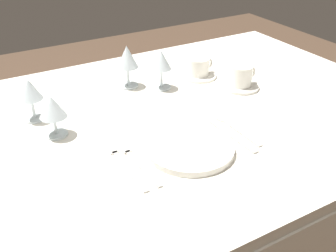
{
  "coord_description": "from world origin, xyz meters",
  "views": [
    {
      "loc": [
        -0.49,
        -0.98,
        1.36
      ],
      "look_at": [
        0.02,
        -0.09,
        0.76
      ],
      "focal_mm": 43.37,
      "sensor_mm": 36.0,
      "label": 1
    }
  ],
  "objects": [
    {
      "name": "spoon_soup",
      "position": [
        0.2,
        -0.16,
        0.74
      ],
      "size": [
        0.03,
        0.21,
        0.01
      ],
      "color": "beige",
      "rests_on": "dining_table"
    },
    {
      "name": "fork_inner",
      "position": [
        -0.16,
        -0.18,
        0.74
      ],
      "size": [
        0.02,
        0.23,
        0.0
      ],
      "color": "beige",
      "rests_on": "dining_table"
    },
    {
      "name": "dinner_plate",
      "position": [
        0.02,
        -0.21,
        0.75
      ],
      "size": [
        0.24,
        0.24,
        0.02
      ],
      "primitive_type": "cylinder",
      "color": "white",
      "rests_on": "dining_table"
    },
    {
      "name": "wine_glass_right",
      "position": [
        0.16,
        0.19,
        0.84
      ],
      "size": [
        0.07,
        0.07,
        0.14
      ],
      "color": "silver",
      "rests_on": "dining_table"
    },
    {
      "name": "dinner_knife",
      "position": [
        0.17,
        -0.21,
        0.74
      ],
      "size": [
        0.02,
        0.22,
        0.0
      ],
      "color": "beige",
      "rests_on": "dining_table"
    },
    {
      "name": "coffee_cup_right",
      "position": [
        0.33,
        0.21,
        0.78
      ],
      "size": [
        0.1,
        0.08,
        0.06
      ],
      "color": "white",
      "rests_on": "saucer_right"
    },
    {
      "name": "dining_table",
      "position": [
        0.0,
        0.0,
        0.66
      ],
      "size": [
        1.8,
        1.11,
        0.74
      ],
      "color": "silver",
      "rests_on": "ground"
    },
    {
      "name": "wine_glass_centre",
      "position": [
        -0.3,
        0.18,
        0.84
      ],
      "size": [
        0.07,
        0.07,
        0.14
      ],
      "color": "silver",
      "rests_on": "dining_table"
    },
    {
      "name": "coffee_cup_left",
      "position": [
        0.41,
        0.05,
        0.79
      ],
      "size": [
        0.1,
        0.08,
        0.07
      ],
      "color": "white",
      "rests_on": "saucer_left"
    },
    {
      "name": "wine_glass_left",
      "position": [
        -0.27,
        0.05,
        0.83
      ],
      "size": [
        0.08,
        0.08,
        0.13
      ],
      "color": "silver",
      "rests_on": "dining_table"
    },
    {
      "name": "fork_outer",
      "position": [
        -0.13,
        -0.19,
        0.74
      ],
      "size": [
        0.02,
        0.21,
        0.0
      ],
      "color": "beige",
      "rests_on": "dining_table"
    },
    {
      "name": "saucer_right",
      "position": [
        0.33,
        0.21,
        0.74
      ],
      "size": [
        0.14,
        0.14,
        0.01
      ],
      "primitive_type": "cylinder",
      "color": "white",
      "rests_on": "dining_table"
    },
    {
      "name": "saucer_left",
      "position": [
        0.4,
        0.05,
        0.74
      ],
      "size": [
        0.14,
        0.14,
        0.01
      ],
      "primitive_type": "cylinder",
      "color": "white",
      "rests_on": "dining_table"
    },
    {
      "name": "wine_glass_far",
      "position": [
        0.06,
        0.26,
        0.85
      ],
      "size": [
        0.08,
        0.08,
        0.15
      ],
      "color": "silver",
      "rests_on": "dining_table"
    }
  ]
}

